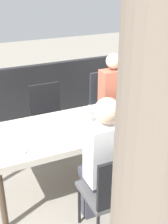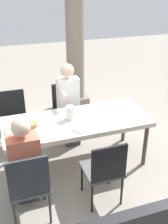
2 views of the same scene
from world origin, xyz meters
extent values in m
plane|color=gray|center=(0.00, 0.00, 0.00)|extent=(16.00, 16.00, 0.00)
cube|color=beige|center=(0.00, 0.00, 0.71)|extent=(2.02, 0.85, 0.07)
cylinder|color=#473828|center=(-0.93, 0.34, 0.34)|extent=(0.06, 0.06, 0.67)
cylinder|color=#473828|center=(0.93, 0.34, 0.34)|extent=(0.06, 0.06, 0.67)
cylinder|color=#473828|center=(-0.93, -0.34, 0.34)|extent=(0.06, 0.06, 0.67)
cylinder|color=black|center=(-0.61, 0.57, 0.22)|extent=(0.03, 0.03, 0.45)
cube|color=#5B5E61|center=(-0.80, -0.76, 0.46)|extent=(0.44, 0.44, 0.04)
cube|color=#2D3338|center=(-0.80, -0.96, 0.71)|extent=(0.42, 0.03, 0.49)
cylinder|color=#2D3338|center=(-0.61, -0.57, 0.22)|extent=(0.03, 0.03, 0.44)
cylinder|color=#2D3338|center=(-0.99, -0.57, 0.22)|extent=(0.03, 0.03, 0.44)
cylinder|color=#2D3338|center=(-0.61, -0.95, 0.22)|extent=(0.03, 0.03, 0.44)
cylinder|color=#2D3338|center=(-0.99, -0.95, 0.22)|extent=(0.03, 0.03, 0.44)
cube|color=#4F4F50|center=(0.08, 0.76, 0.46)|extent=(0.44, 0.44, 0.04)
cube|color=black|center=(0.08, 0.96, 0.69)|extent=(0.42, 0.03, 0.45)
cylinder|color=black|center=(-0.11, 0.57, 0.22)|extent=(0.03, 0.03, 0.45)
cylinder|color=black|center=(0.27, 0.57, 0.22)|extent=(0.03, 0.03, 0.45)
cylinder|color=black|center=(-0.11, 0.95, 0.22)|extent=(0.03, 0.03, 0.45)
cube|color=#4F4F50|center=(0.08, -0.76, 0.44)|extent=(0.44, 0.44, 0.04)
cube|color=black|center=(0.08, -0.96, 0.67)|extent=(0.42, 0.03, 0.46)
cylinder|color=black|center=(0.27, -0.57, 0.21)|extent=(0.03, 0.03, 0.42)
cylinder|color=black|center=(-0.11, -0.57, 0.21)|extent=(0.03, 0.03, 0.42)
cylinder|color=black|center=(0.27, -0.95, 0.21)|extent=(0.03, 0.03, 0.42)
cylinder|color=black|center=(-0.11, -0.95, 0.21)|extent=(0.03, 0.03, 0.42)
cube|color=#3F3F4C|center=(0.08, 0.51, 0.23)|extent=(0.24, 0.14, 0.46)
cube|color=#3F3F4C|center=(0.08, 0.60, 0.51)|extent=(0.28, 0.32, 0.10)
cube|color=white|center=(0.08, 0.71, 0.83)|extent=(0.34, 0.20, 0.53)
sphere|color=beige|center=(0.08, 0.71, 1.22)|extent=(0.21, 0.21, 0.21)
cylinder|color=beige|center=(-0.06, 0.47, 0.94)|extent=(0.07, 0.30, 0.07)
cube|color=#3F3F4C|center=(-0.80, -0.50, 0.23)|extent=(0.24, 0.14, 0.46)
cube|color=#3F3F4C|center=(-0.80, -0.59, 0.51)|extent=(0.28, 0.32, 0.10)
cube|color=#CC664C|center=(-0.80, -0.70, 0.80)|extent=(0.34, 0.20, 0.48)
sphere|color=beige|center=(-0.80, -0.70, 1.17)|extent=(0.20, 0.20, 0.20)
cylinder|color=beige|center=(-0.94, -0.46, 0.91)|extent=(0.07, 0.30, 0.07)
cube|color=black|center=(0.00, -1.84, 0.45)|extent=(4.42, 0.10, 0.90)
cylinder|color=white|center=(-0.70, 0.25, 0.74)|extent=(0.26, 0.26, 0.01)
torus|color=#A9CD91|center=(-0.70, 0.25, 0.75)|extent=(0.26, 0.26, 0.01)
cube|color=silver|center=(-0.85, 0.25, 0.74)|extent=(0.02, 0.17, 0.01)
cube|color=silver|center=(-0.55, 0.25, 0.74)|extent=(0.03, 0.17, 0.01)
cylinder|color=white|center=(-0.02, -0.26, 0.74)|extent=(0.20, 0.20, 0.01)
torus|color=#A4C786|center=(-0.02, -0.26, 0.75)|extent=(0.21, 0.21, 0.01)
cube|color=silver|center=(-0.17, -0.26, 0.74)|extent=(0.03, 0.17, 0.01)
cube|color=silver|center=(0.13, -0.26, 0.74)|extent=(0.02, 0.17, 0.01)
cylinder|color=white|center=(0.75, 0.24, 0.74)|extent=(0.20, 0.20, 0.01)
torus|color=#A9CD91|center=(0.75, 0.24, 0.75)|extent=(0.20, 0.20, 0.01)
cube|color=silver|center=(0.60, 0.24, 0.74)|extent=(0.03, 0.17, 0.01)
cylinder|color=white|center=(-0.07, 0.06, 0.83)|extent=(0.12, 0.12, 0.19)
cylinder|color=#EFEAC6|center=(-0.07, 0.06, 0.81)|extent=(0.11, 0.11, 0.13)
cylinder|color=#9E7547|center=(-0.62, 0.01, 0.77)|extent=(0.17, 0.17, 0.06)
camera|label=1|loc=(1.14, 2.54, 2.20)|focal=47.52mm
camera|label=2|loc=(-0.94, -3.11, 2.53)|focal=42.89mm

